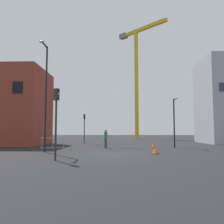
{
  "coord_description": "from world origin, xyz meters",
  "views": [
    {
      "loc": [
        0.68,
        -17.45,
        1.73
      ],
      "look_at": [
        0.0,
        3.21,
        3.42
      ],
      "focal_mm": 37.0,
      "sensor_mm": 36.0,
      "label": 1
    }
  ],
  "objects_px": {
    "pedestrian_walking": "(106,137)",
    "construction_crane": "(137,69)",
    "traffic_cone_on_verge": "(154,145)",
    "traffic_light_corner": "(84,124)",
    "traffic_light_median": "(56,112)",
    "streetlamp_short": "(174,117)",
    "streetlamp_tall": "(46,90)",
    "traffic_cone_by_barrier": "(155,150)"
  },
  "relations": [
    {
      "from": "pedestrian_walking",
      "to": "traffic_cone_on_verge",
      "type": "distance_m",
      "value": 5.08
    },
    {
      "from": "streetlamp_tall",
      "to": "traffic_cone_by_barrier",
      "type": "xyz_separation_m",
      "value": [
        8.72,
        -0.82,
        -4.77
      ]
    },
    {
      "from": "streetlamp_short",
      "to": "traffic_light_median",
      "type": "distance_m",
      "value": 14.28
    },
    {
      "from": "streetlamp_short",
      "to": "pedestrian_walking",
      "type": "xyz_separation_m",
      "value": [
        -7.11,
        -0.84,
        -2.03
      ]
    },
    {
      "from": "traffic_cone_by_barrier",
      "to": "traffic_light_corner",
      "type": "bearing_deg",
      "value": 117.19
    },
    {
      "from": "streetlamp_tall",
      "to": "streetlamp_short",
      "type": "height_order",
      "value": "streetlamp_tall"
    },
    {
      "from": "pedestrian_walking",
      "to": "traffic_cone_on_verge",
      "type": "height_order",
      "value": "pedestrian_walking"
    },
    {
      "from": "streetlamp_tall",
      "to": "construction_crane",
      "type": "bearing_deg",
      "value": 73.36
    },
    {
      "from": "traffic_light_median",
      "to": "pedestrian_walking",
      "type": "bearing_deg",
      "value": 76.56
    },
    {
      "from": "traffic_cone_by_barrier",
      "to": "construction_crane",
      "type": "bearing_deg",
      "value": 87.89
    },
    {
      "from": "streetlamp_short",
      "to": "construction_crane",
      "type": "bearing_deg",
      "value": 93.65
    },
    {
      "from": "pedestrian_walking",
      "to": "traffic_cone_by_barrier",
      "type": "xyz_separation_m",
      "value": [
        4.08,
        -5.76,
        -0.83
      ]
    },
    {
      "from": "streetlamp_short",
      "to": "traffic_cone_by_barrier",
      "type": "relative_size",
      "value": 9.06
    },
    {
      "from": "traffic_light_median",
      "to": "traffic_cone_by_barrier",
      "type": "distance_m",
      "value": 8.05
    },
    {
      "from": "construction_crane",
      "to": "traffic_cone_by_barrier",
      "type": "xyz_separation_m",
      "value": [
        -1.26,
        -34.22,
        -15.63
      ]
    },
    {
      "from": "pedestrian_walking",
      "to": "streetlamp_short",
      "type": "bearing_deg",
      "value": 6.73
    },
    {
      "from": "traffic_light_corner",
      "to": "traffic_cone_by_barrier",
      "type": "relative_size",
      "value": 7.3
    },
    {
      "from": "streetlamp_short",
      "to": "pedestrian_walking",
      "type": "distance_m",
      "value": 7.44
    },
    {
      "from": "traffic_light_median",
      "to": "traffic_light_corner",
      "type": "relative_size",
      "value": 1.03
    },
    {
      "from": "traffic_light_median",
      "to": "traffic_cone_by_barrier",
      "type": "xyz_separation_m",
      "value": [
        6.44,
        4.09,
        -2.57
      ]
    },
    {
      "from": "streetlamp_tall",
      "to": "traffic_light_corner",
      "type": "xyz_separation_m",
      "value": [
        1.04,
        14.13,
        -2.28
      ]
    },
    {
      "from": "traffic_cone_on_verge",
      "to": "traffic_light_corner",
      "type": "bearing_deg",
      "value": 135.65
    },
    {
      "from": "construction_crane",
      "to": "streetlamp_short",
      "type": "height_order",
      "value": "construction_crane"
    },
    {
      "from": "traffic_cone_on_verge",
      "to": "construction_crane",
      "type": "bearing_deg",
      "value": 89.15
    },
    {
      "from": "streetlamp_short",
      "to": "traffic_light_corner",
      "type": "distance_m",
      "value": 13.59
    },
    {
      "from": "streetlamp_short",
      "to": "pedestrian_walking",
      "type": "height_order",
      "value": "streetlamp_short"
    },
    {
      "from": "streetlamp_short",
      "to": "traffic_light_corner",
      "type": "height_order",
      "value": "streetlamp_short"
    },
    {
      "from": "traffic_cone_on_verge",
      "to": "traffic_cone_by_barrier",
      "type": "bearing_deg",
      "value": -97.34
    },
    {
      "from": "construction_crane",
      "to": "streetlamp_short",
      "type": "relative_size",
      "value": 4.96
    },
    {
      "from": "construction_crane",
      "to": "traffic_light_corner",
      "type": "height_order",
      "value": "construction_crane"
    },
    {
      "from": "traffic_light_corner",
      "to": "traffic_cone_on_verge",
      "type": "bearing_deg",
      "value": -44.35
    },
    {
      "from": "pedestrian_walking",
      "to": "construction_crane",
      "type": "bearing_deg",
      "value": 79.36
    },
    {
      "from": "streetlamp_short",
      "to": "traffic_light_median",
      "type": "bearing_deg",
      "value": -131.51
    },
    {
      "from": "streetlamp_short",
      "to": "traffic_light_corner",
      "type": "xyz_separation_m",
      "value": [
        -10.71,
        8.36,
        -0.37
      ]
    },
    {
      "from": "streetlamp_short",
      "to": "traffic_cone_on_verge",
      "type": "relative_size",
      "value": 8.96
    },
    {
      "from": "traffic_light_median",
      "to": "traffic_light_corner",
      "type": "height_order",
      "value": "traffic_light_median"
    },
    {
      "from": "construction_crane",
      "to": "traffic_light_median",
      "type": "distance_m",
      "value": 41.2
    },
    {
      "from": "pedestrian_walking",
      "to": "traffic_light_median",
      "type": "bearing_deg",
      "value": -103.44
    },
    {
      "from": "construction_crane",
      "to": "traffic_cone_on_verge",
      "type": "relative_size",
      "value": 44.46
    },
    {
      "from": "traffic_light_corner",
      "to": "traffic_cone_on_verge",
      "type": "relative_size",
      "value": 7.21
    },
    {
      "from": "streetlamp_tall",
      "to": "traffic_cone_on_verge",
      "type": "distance_m",
      "value": 12.16
    },
    {
      "from": "traffic_cone_by_barrier",
      "to": "pedestrian_walking",
      "type": "bearing_deg",
      "value": 125.34
    }
  ]
}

